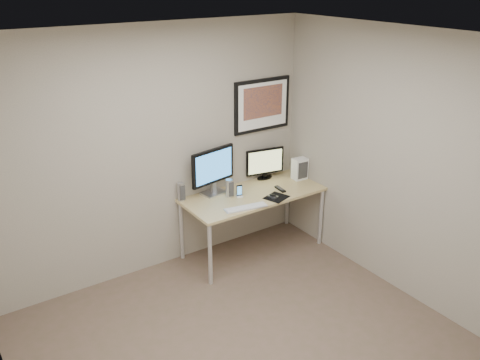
{
  "coord_description": "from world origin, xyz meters",
  "views": [
    {
      "loc": [
        -2.03,
        -2.86,
        3.05
      ],
      "look_at": [
        0.65,
        1.1,
        1.06
      ],
      "focal_mm": 38.0,
      "sensor_mm": 36.0,
      "label": 1
    }
  ],
  "objects_px": {
    "framed_art": "(262,105)",
    "phone_dock": "(239,191)",
    "speaker_left": "(181,192)",
    "fan_unit": "(300,169)",
    "keyboard": "(246,207)",
    "speaker_right": "(229,188)",
    "monitor_tv": "(265,163)",
    "monitor_large": "(213,169)",
    "desk": "(253,199)"
  },
  "relations": [
    {
      "from": "speaker_right",
      "to": "monitor_large",
      "type": "bearing_deg",
      "value": 125.61
    },
    {
      "from": "monitor_tv",
      "to": "phone_dock",
      "type": "bearing_deg",
      "value": -142.94
    },
    {
      "from": "framed_art",
      "to": "monitor_large",
      "type": "bearing_deg",
      "value": -173.23
    },
    {
      "from": "desk",
      "to": "monitor_tv",
      "type": "bearing_deg",
      "value": 37.58
    },
    {
      "from": "monitor_tv",
      "to": "phone_dock",
      "type": "relative_size",
      "value": 3.35
    },
    {
      "from": "phone_dock",
      "to": "speaker_right",
      "type": "bearing_deg",
      "value": 152.44
    },
    {
      "from": "monitor_tv",
      "to": "phone_dock",
      "type": "distance_m",
      "value": 0.63
    },
    {
      "from": "framed_art",
      "to": "fan_unit",
      "type": "distance_m",
      "value": 0.89
    },
    {
      "from": "phone_dock",
      "to": "monitor_large",
      "type": "bearing_deg",
      "value": 141.94
    },
    {
      "from": "desk",
      "to": "fan_unit",
      "type": "bearing_deg",
      "value": 3.49
    },
    {
      "from": "desk",
      "to": "phone_dock",
      "type": "bearing_deg",
      "value": 177.0
    },
    {
      "from": "phone_dock",
      "to": "fan_unit",
      "type": "relative_size",
      "value": 0.55
    },
    {
      "from": "keyboard",
      "to": "speaker_right",
      "type": "bearing_deg",
      "value": 96.27
    },
    {
      "from": "speaker_left",
      "to": "fan_unit",
      "type": "distance_m",
      "value": 1.48
    },
    {
      "from": "framed_art",
      "to": "keyboard",
      "type": "bearing_deg",
      "value": -136.71
    },
    {
      "from": "monitor_large",
      "to": "keyboard",
      "type": "xyz_separation_m",
      "value": [
        0.09,
        -0.51,
        -0.28
      ]
    },
    {
      "from": "monitor_large",
      "to": "phone_dock",
      "type": "height_order",
      "value": "monitor_large"
    },
    {
      "from": "monitor_tv",
      "to": "speaker_right",
      "type": "height_order",
      "value": "monitor_tv"
    },
    {
      "from": "monitor_large",
      "to": "fan_unit",
      "type": "bearing_deg",
      "value": -21.3
    },
    {
      "from": "fan_unit",
      "to": "desk",
      "type": "bearing_deg",
      "value": -173.41
    },
    {
      "from": "desk",
      "to": "keyboard",
      "type": "height_order",
      "value": "keyboard"
    },
    {
      "from": "desk",
      "to": "keyboard",
      "type": "xyz_separation_m",
      "value": [
        -0.28,
        -0.27,
        0.07
      ]
    },
    {
      "from": "monitor_large",
      "to": "speaker_right",
      "type": "distance_m",
      "value": 0.27
    },
    {
      "from": "speaker_left",
      "to": "phone_dock",
      "type": "xyz_separation_m",
      "value": [
        0.57,
        -0.28,
        -0.03
      ]
    },
    {
      "from": "monitor_tv",
      "to": "fan_unit",
      "type": "distance_m",
      "value": 0.42
    },
    {
      "from": "framed_art",
      "to": "fan_unit",
      "type": "bearing_deg",
      "value": -39.02
    },
    {
      "from": "speaker_left",
      "to": "keyboard",
      "type": "distance_m",
      "value": 0.73
    },
    {
      "from": "fan_unit",
      "to": "phone_dock",
      "type": "bearing_deg",
      "value": -174.73
    },
    {
      "from": "framed_art",
      "to": "monitor_tv",
      "type": "xyz_separation_m",
      "value": [
        0.02,
        -0.05,
        -0.69
      ]
    },
    {
      "from": "monitor_tv",
      "to": "keyboard",
      "type": "distance_m",
      "value": 0.87
    },
    {
      "from": "monitor_tv",
      "to": "fan_unit",
      "type": "height_order",
      "value": "monitor_tv"
    },
    {
      "from": "speaker_left",
      "to": "phone_dock",
      "type": "height_order",
      "value": "speaker_left"
    },
    {
      "from": "monitor_large",
      "to": "fan_unit",
      "type": "height_order",
      "value": "monitor_large"
    },
    {
      "from": "desk",
      "to": "framed_art",
      "type": "bearing_deg",
      "value": 43.46
    },
    {
      "from": "speaker_right",
      "to": "fan_unit",
      "type": "relative_size",
      "value": 0.78
    },
    {
      "from": "framed_art",
      "to": "phone_dock",
      "type": "bearing_deg",
      "value": -148.8
    },
    {
      "from": "desk",
      "to": "keyboard",
      "type": "relative_size",
      "value": 3.45
    },
    {
      "from": "monitor_tv",
      "to": "speaker_left",
      "type": "height_order",
      "value": "monitor_tv"
    },
    {
      "from": "desk",
      "to": "speaker_right",
      "type": "xyz_separation_m",
      "value": [
        -0.27,
        0.08,
        0.17
      ]
    },
    {
      "from": "keyboard",
      "to": "monitor_large",
      "type": "bearing_deg",
      "value": 109.0
    },
    {
      "from": "phone_dock",
      "to": "speaker_left",
      "type": "bearing_deg",
      "value": 167.02
    },
    {
      "from": "speaker_left",
      "to": "framed_art",
      "type": "bearing_deg",
      "value": 9.34
    },
    {
      "from": "speaker_left",
      "to": "speaker_right",
      "type": "relative_size",
      "value": 1.01
    },
    {
      "from": "desk",
      "to": "framed_art",
      "type": "height_order",
      "value": "framed_art"
    },
    {
      "from": "speaker_right",
      "to": "monitor_tv",
      "type": "bearing_deg",
      "value": 20.61
    },
    {
      "from": "speaker_left",
      "to": "phone_dock",
      "type": "bearing_deg",
      "value": -19.16
    },
    {
      "from": "framed_art",
      "to": "speaker_right",
      "type": "distance_m",
      "value": 1.03
    },
    {
      "from": "fan_unit",
      "to": "framed_art",
      "type": "bearing_deg",
      "value": 144.09
    },
    {
      "from": "speaker_right",
      "to": "keyboard",
      "type": "xyz_separation_m",
      "value": [
        -0.02,
        -0.35,
        -0.09
      ]
    },
    {
      "from": "speaker_right",
      "to": "keyboard",
      "type": "bearing_deg",
      "value": -90.28
    }
  ]
}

